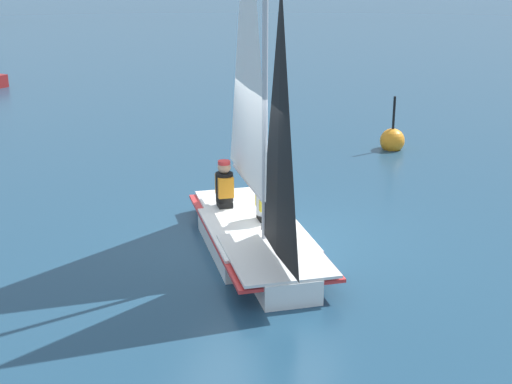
{
  "coord_description": "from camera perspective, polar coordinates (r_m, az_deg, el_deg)",
  "views": [
    {
      "loc": [
        -3.24,
        9.89,
        4.4
      ],
      "look_at": [
        0.0,
        0.0,
        0.96
      ],
      "focal_mm": 50.0,
      "sensor_mm": 36.0,
      "label": 1
    }
  ],
  "objects": [
    {
      "name": "sailor_helm",
      "position": [
        11.45,
        0.77,
        -0.99
      ],
      "size": [
        0.41,
        0.43,
        1.16
      ],
      "rotation": [
        0.0,
        0.0,
        2.13
      ],
      "color": "black",
      "rests_on": "ground_plane"
    },
    {
      "name": "sailboat_main",
      "position": [
        10.99,
        -0.0,
        -0.45
      ],
      "size": [
        3.39,
        4.19,
        5.7
      ],
      "rotation": [
        0.0,
        0.0,
        2.13
      ],
      "color": "white",
      "rests_on": "ground_plane"
    },
    {
      "name": "buoy_marker",
      "position": [
        17.44,
        10.85,
        4.09
      ],
      "size": [
        0.59,
        0.59,
        1.37
      ],
      "color": "orange",
      "rests_on": "ground_plane"
    },
    {
      "name": "ground_plane",
      "position": [
        11.3,
        0.0,
        -4.62
      ],
      "size": [
        260.0,
        260.0,
        0.0
      ],
      "primitive_type": "plane",
      "color": "navy"
    },
    {
      "name": "sailor_crew",
      "position": [
        12.06,
        -2.54,
        0.07
      ],
      "size": [
        0.41,
        0.43,
        1.16
      ],
      "rotation": [
        0.0,
        0.0,
        2.13
      ],
      "color": "black",
      "rests_on": "ground_plane"
    }
  ]
}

